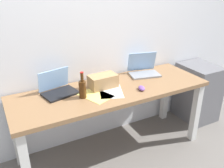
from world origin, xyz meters
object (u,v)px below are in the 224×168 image
at_px(laptop_right, 144,70).
at_px(cardboard_box, 103,81).
at_px(desk, 112,98).
at_px(computer_mouse, 142,88).
at_px(laptop_left, 58,89).
at_px(filing_cabinet, 197,92).
at_px(beer_bottle, 83,88).

bearing_deg(laptop_right, cardboard_box, -169.71).
distance_m(desk, cardboard_box, 0.19).
distance_m(computer_mouse, cardboard_box, 0.38).
height_order(laptop_left, filing_cabinet, laptop_left).
xyz_separation_m(laptop_right, cardboard_box, (-0.54, -0.10, 0.01)).
bearing_deg(computer_mouse, laptop_right, 75.21).
distance_m(desk, computer_mouse, 0.31).
relative_size(beer_bottle, filing_cabinet, 0.34).
bearing_deg(cardboard_box, desk, -49.80).
relative_size(desk, laptop_left, 5.59).
distance_m(laptop_right, cardboard_box, 0.55).
bearing_deg(desk, cardboard_box, 130.20).
relative_size(laptop_left, laptop_right, 0.95).
bearing_deg(laptop_left, laptop_right, 1.03).
xyz_separation_m(laptop_left, beer_bottle, (0.17, -0.19, 0.04)).
height_order(laptop_right, beer_bottle, beer_bottle).
relative_size(laptop_left, cardboard_box, 1.28).
relative_size(desk, laptop_right, 5.34).
height_order(desk, filing_cabinet, desk).
bearing_deg(computer_mouse, beer_bottle, -169.22).
distance_m(desk, laptop_right, 0.54).
height_order(desk, beer_bottle, beer_bottle).
bearing_deg(beer_bottle, cardboard_box, 23.57).
height_order(desk, laptop_right, laptop_right).
height_order(laptop_left, cardboard_box, laptop_left).
relative_size(laptop_right, filing_cabinet, 0.50).
relative_size(laptop_left, filing_cabinet, 0.48).
distance_m(laptop_left, computer_mouse, 0.78).
bearing_deg(cardboard_box, laptop_left, 169.05).
height_order(laptop_right, computer_mouse, laptop_right).
xyz_separation_m(desk, computer_mouse, (0.24, -0.15, 0.12)).
bearing_deg(laptop_left, desk, -17.67).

